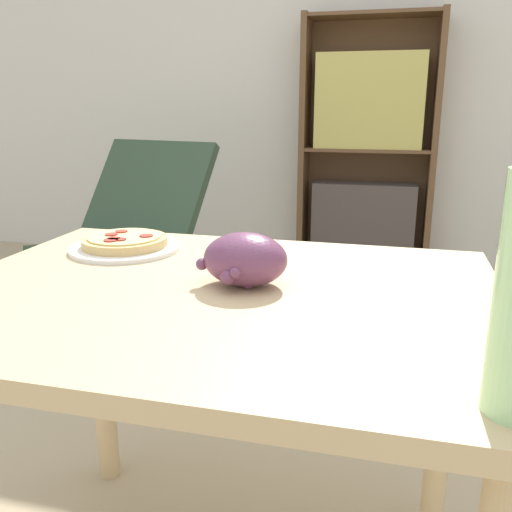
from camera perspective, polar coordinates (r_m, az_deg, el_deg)
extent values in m
cube|color=silver|center=(3.65, 10.32, 19.11)|extent=(8.00, 0.05, 2.60)
cube|color=#D1B27F|center=(1.01, -4.27, -4.34)|extent=(1.04, 0.79, 0.03)
cylinder|color=#D1B27F|center=(1.62, -15.95, -11.18)|extent=(0.06, 0.06, 0.70)
cylinder|color=#D1B27F|center=(1.43, 19.00, -15.15)|extent=(0.06, 0.06, 0.70)
cylinder|color=white|center=(1.30, -13.58, 0.84)|extent=(0.26, 0.26, 0.01)
cylinder|color=#DBB26B|center=(1.30, -13.62, 1.48)|extent=(0.20, 0.20, 0.02)
cylinder|color=#EACC7A|center=(1.29, -13.66, 2.00)|extent=(0.17, 0.17, 0.00)
cylinder|color=#A83328|center=(1.28, -11.48, 2.11)|extent=(0.03, 0.03, 0.00)
cylinder|color=#A83328|center=(1.31, -14.98, 2.22)|extent=(0.03, 0.03, 0.00)
cylinder|color=#A83328|center=(1.25, -15.03, 1.63)|extent=(0.03, 0.03, 0.00)
cylinder|color=#A83328|center=(1.27, -14.73, 1.79)|extent=(0.03, 0.03, 0.00)
cylinder|color=#A83328|center=(1.33, -13.98, 2.54)|extent=(0.03, 0.03, 0.00)
cylinder|color=#A83328|center=(1.26, -14.08, 1.72)|extent=(0.03, 0.03, 0.00)
ellipsoid|color=#6B3856|center=(1.01, -1.14, -0.34)|extent=(0.16, 0.12, 0.10)
sphere|color=#6B3856|center=(0.99, -0.09, -1.33)|extent=(0.02, 0.02, 0.02)
sphere|color=#6B3856|center=(1.00, -0.84, -2.77)|extent=(0.03, 0.03, 0.03)
sphere|color=#6B3856|center=(1.02, -5.72, -0.86)|extent=(0.02, 0.02, 0.02)
sphere|color=#6B3856|center=(1.00, -1.97, -1.43)|extent=(0.02, 0.02, 0.02)
sphere|color=#6B3856|center=(1.01, -2.56, 0.65)|extent=(0.03, 0.03, 0.03)
sphere|color=#6B3856|center=(1.01, 0.41, -1.57)|extent=(0.02, 0.02, 0.02)
sphere|color=#6B3856|center=(0.96, -2.97, -2.22)|extent=(0.03, 0.03, 0.03)
sphere|color=#6B3856|center=(0.95, -2.17, -1.77)|extent=(0.02, 0.02, 0.02)
sphere|color=#6B3856|center=(0.98, 0.00, -0.90)|extent=(0.02, 0.02, 0.02)
cube|color=slate|center=(2.87, -13.59, -5.50)|extent=(0.71, 0.66, 0.10)
cube|color=#334733|center=(2.71, -14.76, 0.06)|extent=(0.75, 0.63, 0.14)
cube|color=#334733|center=(2.90, -11.45, 6.18)|extent=(0.73, 0.54, 0.55)
cube|color=brown|center=(3.53, 5.10, 11.21)|extent=(0.04, 0.26, 1.59)
cube|color=brown|center=(3.50, 18.15, 10.46)|extent=(0.04, 0.26, 1.59)
cube|color=brown|center=(3.61, 11.70, 11.05)|extent=(0.82, 0.01, 1.59)
cube|color=brown|center=(3.64, 10.93, -1.34)|extent=(0.75, 0.24, 0.02)
cube|color=#4C423D|center=(3.54, 11.15, 3.04)|extent=(0.64, 0.18, 0.56)
cube|color=brown|center=(3.49, 11.60, 10.91)|extent=(0.75, 0.24, 0.02)
cube|color=#CCBC5B|center=(3.46, 11.85, 15.65)|extent=(0.64, 0.18, 0.56)
cube|color=brown|center=(3.52, 12.34, 23.57)|extent=(0.75, 0.24, 0.02)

